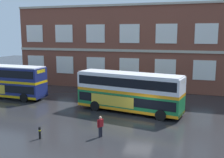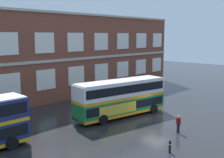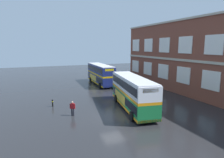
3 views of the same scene
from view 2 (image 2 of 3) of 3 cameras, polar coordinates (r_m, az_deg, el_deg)
The scene contains 5 objects.
ground_plane at distance 31.97m, azimuth 5.75°, elevation -7.40°, with size 120.00×120.00×0.00m, color #232326.
brick_terminal_building at distance 42.79m, azimuth -10.87°, elevation 4.68°, with size 45.42×8.19×12.09m.
double_decker_middle at distance 30.94m, azimuth 1.84°, elevation -3.80°, with size 11.28×4.51×4.07m.
waiting_passenger at distance 26.75m, azimuth 13.44°, elevation -8.81°, with size 0.39×0.61×1.70m.
safety_bollard_east at distance 22.52m, azimuth 11.78°, elevation -13.39°, with size 0.19×0.19×0.95m.
Camera 2 is at (-24.45, -16.52, 9.00)m, focal length 44.60 mm.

